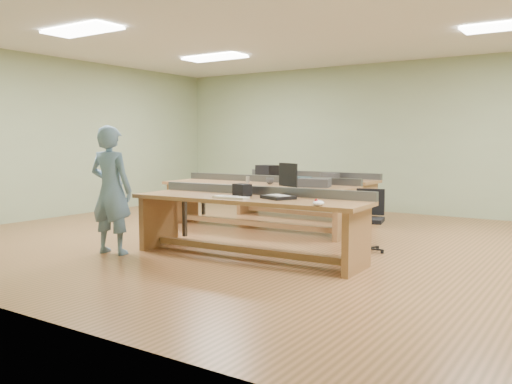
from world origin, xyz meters
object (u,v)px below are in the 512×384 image
parts_bin_teal (299,181)px  drinks_can (248,180)px  workbench_front (249,212)px  parts_bin_grey (314,183)px  workbench_back (305,188)px  workbench_mid (258,195)px  person (111,190)px  mug (270,181)px  laptop_base (278,197)px  task_chair (368,229)px  camera_bag (242,190)px

parts_bin_teal → drinks_can: 0.92m
workbench_front → parts_bin_grey: (-0.02, 1.76, 0.25)m
parts_bin_teal → drinks_can: bearing=-176.2°
parts_bin_teal → workbench_back: bearing=115.2°
workbench_front → workbench_mid: (-1.09, 1.86, 0.01)m
workbench_back → person: bearing=-95.5°
workbench_mid → drinks_can: size_ratio=30.37×
mug → drinks_can: 0.45m
parts_bin_grey → workbench_front: bearing=-89.4°
laptop_base → drinks_can: size_ratio=3.29×
parts_bin_teal → mug: size_ratio=2.93×
drinks_can → mug: bearing=-3.8°
drinks_can → laptop_base: bearing=-47.2°
parts_bin_teal → drinks_can: size_ratio=3.38×
workbench_front → task_chair: (1.09, 1.17, -0.26)m
workbench_back → parts_bin_teal: (0.72, -1.53, 0.26)m
workbench_mid → parts_bin_teal: bearing=2.7°
parts_bin_grey → laptop_base: bearing=-76.3°
task_chair → mug: 2.10m
workbench_mid → person: 2.69m
parts_bin_grey → mug: parts_bin_grey is taller
task_chair → parts_bin_teal: 1.72m
drinks_can → workbench_front: bearing=-55.2°
workbench_mid → drinks_can: bearing=178.7°
laptop_base → workbench_front: bearing=-151.6°
workbench_front → laptop_base: 0.45m
person → camera_bag: bearing=-160.1°
camera_bag → parts_bin_grey: 1.71m
workbench_back → laptop_base: workbench_back is taller
camera_bag → task_chair: size_ratio=0.28×
workbench_mid → workbench_front: bearing=-61.7°
camera_bag → parts_bin_teal: 1.87m
person → task_chair: (2.67, 1.94, -0.52)m
mug → drinks_can: size_ratio=1.15×
laptop_base → task_chair: bearing=83.2°
task_chair → workbench_back: bearing=120.4°
workbench_back → workbench_front: bearing=-71.3°
mug → drinks_can: drinks_can is taller
parts_bin_grey → drinks_can: 1.28m
person → task_chair: size_ratio=2.01×
workbench_front → parts_bin_teal: (-0.37, 1.92, 0.25)m
workbench_back → person: size_ratio=1.71×
workbench_front → parts_bin_grey: size_ratio=6.56×
parts_bin_teal → task_chair: bearing=-27.3°
task_chair → drinks_can: (-2.38, 0.69, 0.51)m
laptop_base → camera_bag: size_ratio=1.59×
laptop_base → camera_bag: (-0.55, 0.03, 0.06)m
workbench_mid → parts_bin_teal: size_ratio=8.97×
person → parts_bin_teal: 2.95m
person → laptop_base: (1.99, 0.81, -0.04)m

